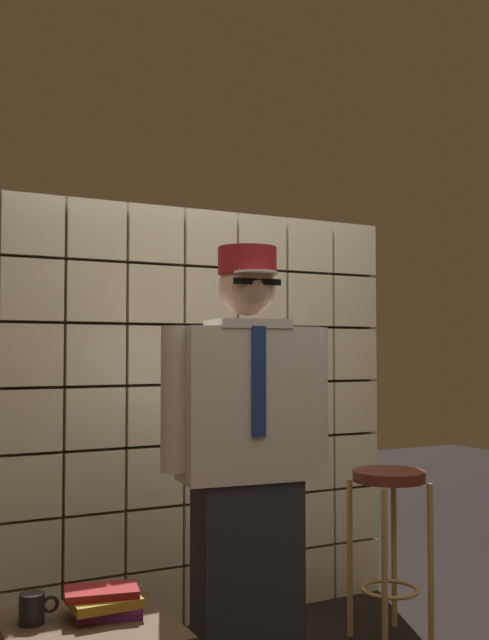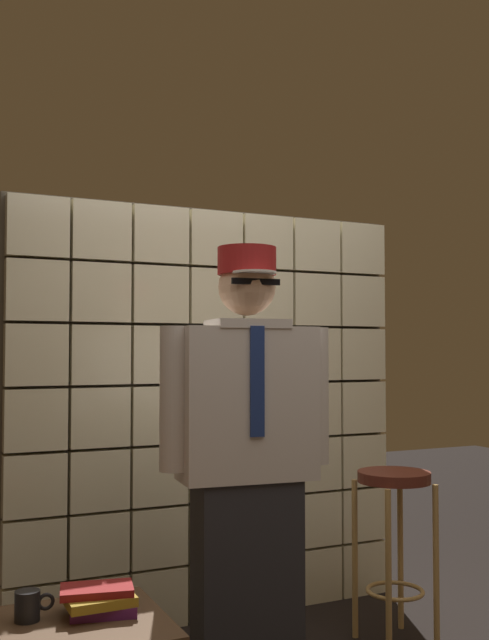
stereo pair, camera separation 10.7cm
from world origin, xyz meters
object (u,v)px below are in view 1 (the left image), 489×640
object	(u,v)px
standing_person	(247,461)
book_stack	(104,601)
bar_stool	(389,514)
coffee_mug	(33,608)

from	to	relation	value
standing_person	book_stack	distance (m)	0.77
standing_person	bar_stool	xyz separation A→B (m)	(0.86, 0.21, -0.33)
bar_stool	book_stack	world-z (taller)	bar_stool
standing_person	book_stack	size ratio (longest dim) A/B	6.67
standing_person	coffee_mug	size ratio (longest dim) A/B	14.01
book_stack	coffee_mug	bearing A→B (deg)	170.33
standing_person	coffee_mug	distance (m)	0.95
standing_person	coffee_mug	xyz separation A→B (m)	(-0.86, -0.18, -0.38)
book_stack	standing_person	bearing A→B (deg)	18.89
coffee_mug	bar_stool	bearing A→B (deg)	12.87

